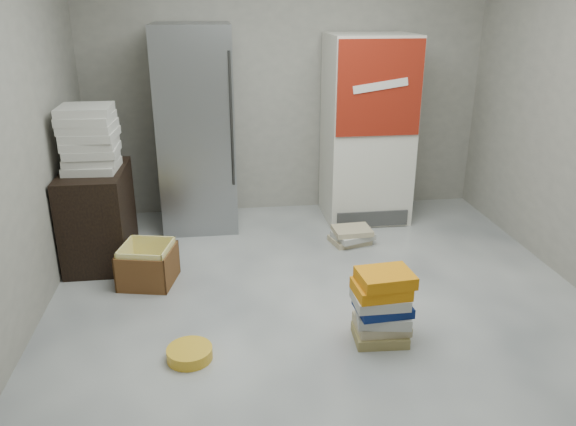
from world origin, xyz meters
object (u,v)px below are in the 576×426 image
Objects in this scene: wood_shelf at (98,216)px; cardboard_box at (148,267)px; steel_fridge at (197,129)px; phonebook_stack_main at (382,306)px; coke_cooler at (367,129)px.

cardboard_box is (0.43, -0.48, -0.27)m from wood_shelf.
phonebook_stack_main is at bearing -61.84° from steel_fridge.
steel_fridge is at bearing 179.82° from coke_cooler.
wood_shelf is at bearing 144.41° from cardboard_box.
steel_fridge is 1.65m from coke_cooler.
coke_cooler is 2.63m from wood_shelf.
steel_fridge reaches higher than wood_shelf.
cardboard_box is (-2.05, -1.21, -0.77)m from coke_cooler.
coke_cooler is 3.62× the size of phonebook_stack_main.
coke_cooler reaches higher than cardboard_box.
wood_shelf is at bearing 145.20° from phonebook_stack_main.
steel_fridge is 1.06× the size of coke_cooler.
steel_fridge is 4.00× the size of cardboard_box.
wood_shelf is at bearing -163.72° from coke_cooler.
cardboard_box is at bearing -149.49° from coke_cooler.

